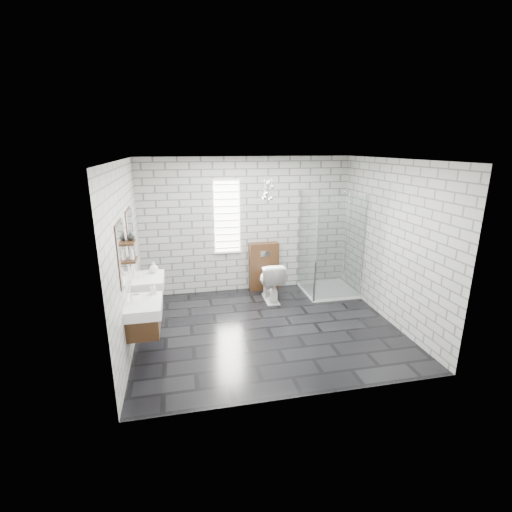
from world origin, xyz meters
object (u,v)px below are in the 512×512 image
object	(u,v)px
shower_enclosure	(327,270)
vanity_right	(147,282)
vanity_left	(141,308)
toilet	(270,281)
cistern_panel	(264,266)

from	to	relation	value
shower_enclosure	vanity_right	bearing A→B (deg)	-169.09
vanity_left	toilet	world-z (taller)	vanity_left
vanity_right	toilet	world-z (taller)	vanity_right
cistern_panel	shower_enclosure	xyz separation A→B (m)	(1.17, -0.52, 0.00)
vanity_left	toilet	distance (m)	2.80
vanity_right	shower_enclosure	distance (m)	3.48
vanity_right	cistern_panel	distance (m)	2.54
toilet	vanity_right	bearing A→B (deg)	16.37
vanity_right	cistern_panel	xyz separation A→B (m)	(2.24, 1.17, -0.26)
vanity_left	cistern_panel	bearing A→B (deg)	44.46
vanity_left	toilet	xyz separation A→B (m)	(2.24, 1.63, -0.37)
shower_enclosure	toilet	world-z (taller)	shower_enclosure
toilet	shower_enclosure	bearing A→B (deg)	-176.62
vanity_left	shower_enclosure	bearing A→B (deg)	26.24
vanity_left	cistern_panel	distance (m)	3.15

